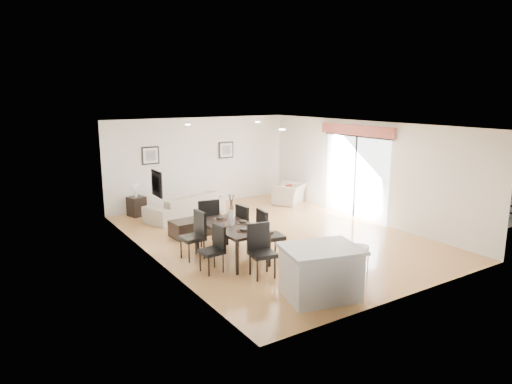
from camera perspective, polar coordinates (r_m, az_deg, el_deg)
ground at (r=11.17m, az=2.19°, el=-5.53°), size 8.00×8.00×0.00m
wall_back at (r=14.26m, az=-6.98°, el=3.82°), size 6.00×0.04×2.70m
wall_front at (r=7.98m, az=18.89°, el=-3.35°), size 6.00×0.04×2.70m
wall_left at (r=9.49m, az=-12.81°, el=-0.59°), size 0.04×8.00×2.70m
wall_right at (r=12.77m, az=13.39°, el=2.61°), size 0.04×8.00×2.70m
ceiling at (r=10.67m, az=2.31°, el=8.42°), size 6.00×8.00×0.02m
sofa at (r=12.89m, az=-8.82°, el=-1.71°), size 2.46×1.53×0.67m
armchair at (r=14.38m, az=4.18°, el=-0.24°), size 1.27×1.24×0.63m
courtyard_plant_a at (r=14.52m, az=21.26°, el=-0.86°), size 0.62×0.54×0.66m
courtyard_plant_b at (r=15.43m, az=17.86°, el=0.20°), size 0.42×0.42×0.71m
dining_table at (r=9.52m, az=-3.07°, el=-4.58°), size 0.93×1.78×0.73m
dining_chair_wnear at (r=8.92m, az=-5.18°, el=-6.73°), size 0.44×0.44×0.92m
dining_chair_wfar at (r=9.66m, az=-7.55°, el=-5.01°), size 0.48×0.48×1.00m
dining_chair_enear at (r=9.50m, az=1.40°, el=-4.98°), size 0.55×0.55×1.07m
dining_chair_efar at (r=10.20m, az=-1.25°, el=-4.02°), size 0.48×0.48×0.99m
dining_chair_head at (r=8.67m, az=0.57°, el=-6.88°), size 0.52×0.52×1.01m
dining_chair_foot at (r=10.44m, az=-6.06°, el=-3.43°), size 0.56×0.56×1.07m
vase at (r=9.42m, az=-3.09°, el=-2.57°), size 0.85×1.31×0.66m
coffee_table at (r=11.28m, az=-8.07°, el=-4.43°), size 1.03×0.66×0.39m
side_table at (r=13.36m, az=-14.70°, el=-1.74°), size 0.52×0.52×0.56m
table_lamp at (r=13.26m, az=-14.81°, el=0.38°), size 0.18×0.18×0.35m
cushion at (r=14.22m, az=4.12°, el=0.38°), size 0.29×0.19×0.28m
kitchen_island at (r=7.88m, az=8.09°, el=-9.87°), size 1.48×1.27×0.89m
bar_stool at (r=8.39m, az=12.76°, el=-7.29°), size 0.34×0.34×0.75m
framed_print_back_left at (r=13.59m, az=-13.06°, el=4.46°), size 0.52×0.04×0.52m
framed_print_back_right at (r=14.61m, az=-3.76°, el=5.27°), size 0.52×0.04×0.52m
framed_print_left_wall at (r=9.25m, az=-12.30°, el=1.02°), size 0.04×0.52×0.52m
sliding_door at (r=12.90m, az=12.36°, el=4.17°), size 0.12×2.70×2.57m
courtyard at (r=15.76m, az=19.10°, el=2.46°), size 6.00×6.00×2.00m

